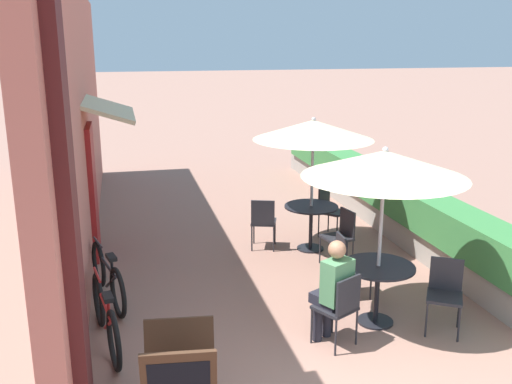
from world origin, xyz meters
TOP-DOWN VIEW (x-y plane):
  - cafe_facade_wall at (-2.54, 5.32)m, footprint 0.98×10.90m
  - planter_hedge at (2.75, 5.35)m, footprint 0.60×9.90m
  - patio_table_near at (1.01, 1.70)m, footprint 0.88×0.88m
  - patio_umbrella_near at (1.01, 1.70)m, footprint 1.92×1.92m
  - cafe_chair_near_left at (0.35, 1.27)m, footprint 0.54×0.54m
  - seated_patron_near_left at (0.30, 1.37)m, footprint 0.47×0.50m
  - cafe_chair_near_right at (1.71, 1.36)m, footprint 0.55×0.55m
  - cafe_chair_near_back at (0.96, 2.48)m, footprint 0.41×0.41m
  - patio_table_mid at (1.04, 4.30)m, footprint 0.88×0.88m
  - patio_umbrella_mid at (1.04, 4.30)m, footprint 1.92×1.92m
  - cafe_chair_mid_left at (1.58, 4.88)m, footprint 0.56×0.56m
  - cafe_chair_mid_right at (0.28, 4.48)m, footprint 0.51×0.51m
  - cafe_chair_mid_back at (1.27, 3.55)m, footprint 0.47×0.47m
  - bicycle_leaning at (-2.20, 1.91)m, footprint 0.35×1.69m
  - bicycle_second at (-2.19, 3.09)m, footprint 0.48×1.66m
  - menu_board at (-1.54, 0.26)m, footprint 0.70×0.70m

SIDE VIEW (x-z plane):
  - bicycle_second at x=-2.19m, z-range -0.03..0.71m
  - bicycle_leaning at x=-2.20m, z-range -0.03..0.71m
  - menu_board at x=-1.54m, z-range -0.01..0.94m
  - cafe_chair_near_left at x=0.35m, z-range 0.08..0.95m
  - cafe_chair_near_right at x=1.71m, z-range 0.08..0.95m
  - cafe_chair_near_back at x=0.96m, z-range 0.08..0.95m
  - cafe_chair_mid_left at x=1.58m, z-range 0.08..0.95m
  - cafe_chair_mid_right at x=0.28m, z-range 0.08..0.95m
  - cafe_chair_mid_back at x=1.27m, z-range 0.08..0.95m
  - planter_hedge at x=2.75m, z-range 0.03..1.04m
  - patio_table_near at x=1.01m, z-range 0.20..0.95m
  - patio_table_mid at x=1.04m, z-range 0.20..0.95m
  - seated_patron_near_left at x=0.30m, z-range 0.06..1.31m
  - patio_umbrella_near at x=1.01m, z-range 0.90..3.09m
  - patio_umbrella_mid at x=1.04m, z-range 0.90..3.09m
  - cafe_facade_wall at x=-2.54m, z-range -0.01..4.19m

